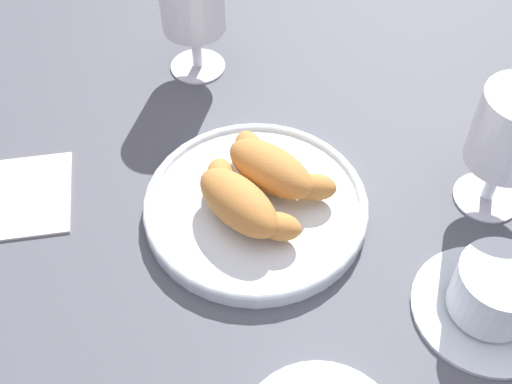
% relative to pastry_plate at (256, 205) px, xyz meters
% --- Properties ---
extents(ground_plane, '(2.20, 2.20, 0.00)m').
position_rel_pastry_plate_xyz_m(ground_plane, '(0.01, -0.00, -0.01)').
color(ground_plane, '#4C4F56').
extents(pastry_plate, '(0.23, 0.23, 0.02)m').
position_rel_pastry_plate_xyz_m(pastry_plate, '(0.00, 0.00, 0.00)').
color(pastry_plate, silver).
rests_on(pastry_plate, ground_plane).
extents(croissant_large, '(0.12, 0.11, 0.04)m').
position_rel_pastry_plate_xyz_m(croissant_large, '(-0.01, -0.02, 0.03)').
color(croissant_large, '#BC7A38').
rests_on(croissant_large, pastry_plate).
extents(croissant_small, '(0.12, 0.10, 0.04)m').
position_rel_pastry_plate_xyz_m(croissant_small, '(0.01, 0.03, 0.03)').
color(croissant_small, '#BC7A38').
rests_on(croissant_small, pastry_plate).
extents(coffee_cup_far, '(0.14, 0.14, 0.06)m').
position_rel_pastry_plate_xyz_m(coffee_cup_far, '(0.23, -0.07, 0.02)').
color(coffee_cup_far, silver).
rests_on(coffee_cup_far, ground_plane).
extents(juice_glass_left, '(0.08, 0.08, 0.14)m').
position_rel_pastry_plate_xyz_m(juice_glass_left, '(-0.11, 0.21, 0.08)').
color(juice_glass_left, white).
rests_on(juice_glass_left, ground_plane).
extents(juice_glass_right, '(0.08, 0.08, 0.14)m').
position_rel_pastry_plate_xyz_m(juice_glass_right, '(0.23, 0.06, 0.08)').
color(juice_glass_right, white).
rests_on(juice_glass_right, ground_plane).
extents(folded_napkin, '(0.14, 0.14, 0.01)m').
position_rel_pastry_plate_xyz_m(folded_napkin, '(-0.25, -0.03, -0.01)').
color(folded_napkin, silver).
rests_on(folded_napkin, ground_plane).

